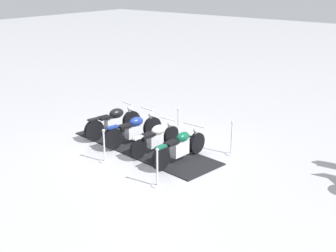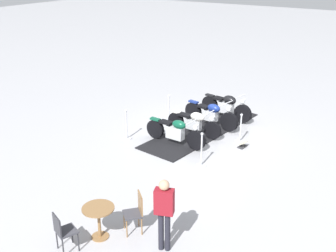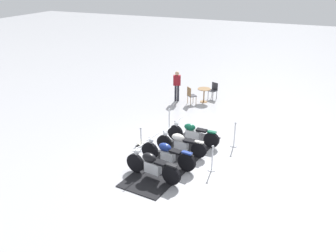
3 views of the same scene
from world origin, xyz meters
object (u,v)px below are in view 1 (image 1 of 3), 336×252
motorcycle_cream (156,137)px  motorcycle_black (114,121)px  stanchion_right_mid (178,128)px  motorcycle_navy (134,129)px  stanchion_left_mid (104,151)px  stanchion_right_front (231,143)px  stanchion_left_front (157,174)px  info_placard (191,134)px  motorcycle_forest (180,147)px

motorcycle_cream → motorcycle_black: motorcycle_black is taller
motorcycle_black → stanchion_right_mid: size_ratio=2.20×
motorcycle_navy → stanchion_right_mid: bearing=-16.5°
motorcycle_black → stanchion_left_mid: bearing=-132.8°
motorcycle_black → stanchion_right_front: stanchion_right_front is taller
stanchion_left_front → motorcycle_navy: bearing=-36.5°
stanchion_right_front → info_placard: 1.98m
motorcycle_forest → stanchion_right_front: stanchion_right_front is taller
motorcycle_forest → info_placard: size_ratio=5.98×
motorcycle_navy → motorcycle_cream: bearing=-87.4°
motorcycle_navy → stanchion_right_front: (-2.94, -1.19, -0.14)m
motorcycle_cream → stanchion_left_front: stanchion_left_front is taller
motorcycle_forest → motorcycle_cream: size_ratio=1.07×
motorcycle_forest → motorcycle_black: bearing=85.6°
stanchion_right_front → stanchion_left_front: size_ratio=1.01×
info_placard → motorcycle_forest: bearing=-55.9°
stanchion_right_mid → stanchion_left_mid: 3.12m
stanchion_right_front → info_placard: stanchion_right_front is taller
stanchion_left_mid → stanchion_left_front: (-2.25, 0.27, 0.01)m
motorcycle_forest → motorcycle_navy: bearing=85.7°
stanchion_right_front → stanchion_right_mid: size_ratio=1.07×
motorcycle_forest → stanchion_right_front: size_ratio=2.12×
motorcycle_forest → motorcycle_cream: bearing=85.4°
stanchion_right_front → info_placard: size_ratio=2.82×
motorcycle_black → info_placard: (-2.09, -1.59, -0.44)m
stanchion_right_mid → stanchion_left_mid: (0.37, 3.10, 0.05)m
motorcycle_forest → info_placard: (1.01, -1.96, -0.40)m
motorcycle_forest → stanchion_left_front: size_ratio=2.13×
info_placard → motorcycle_cream: bearing=-83.9°
stanchion_right_front → stanchion_right_mid: stanchion_right_front is taller
motorcycle_forest → info_placard: 2.24m
motorcycle_black → stanchion_left_mid: (-1.36, 1.77, -0.16)m
motorcycle_navy → stanchion_left_mid: (-0.33, 1.64, -0.14)m
motorcycle_forest → stanchion_left_front: 1.74m
motorcycle_forest → motorcycle_navy: 2.08m
stanchion_right_mid → info_placard: size_ratio=2.64×
motorcycle_cream → stanchion_right_mid: 1.62m
stanchion_left_mid → info_placard: size_ratio=2.65×
motorcycle_cream → stanchion_left_mid: stanchion_left_mid is taller
motorcycle_forest → stanchion_left_front: stanchion_left_front is taller
motorcycle_navy → stanchion_right_front: bearing=-58.9°
stanchion_right_mid → stanchion_right_front: bearing=173.2°
motorcycle_forest → stanchion_left_mid: (1.74, 1.39, -0.12)m
stanchion_right_front → motorcycle_black: bearing=15.0°
motorcycle_cream → motorcycle_navy: bearing=86.1°
stanchion_right_mid → stanchion_left_front: 3.86m
motorcycle_cream → stanchion_right_front: bearing=-53.1°
stanchion_left_front → info_placard: 3.94m
motorcycle_black → stanchion_left_front: size_ratio=2.08×
motorcycle_navy → motorcycle_black: same height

